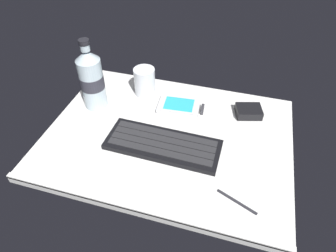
% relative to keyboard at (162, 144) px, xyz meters
% --- Properties ---
extents(ground_plane, '(0.64, 0.48, 0.03)m').
position_rel_keyboard_xyz_m(ground_plane, '(0.00, 0.04, -0.02)').
color(ground_plane, silver).
extents(keyboard, '(0.29, 0.12, 0.02)m').
position_rel_keyboard_xyz_m(keyboard, '(0.00, 0.00, 0.00)').
color(keyboard, black).
rests_on(keyboard, ground_plane).
extents(handheld_device, '(0.13, 0.09, 0.02)m').
position_rel_keyboard_xyz_m(handheld_device, '(0.01, 0.16, -0.00)').
color(handheld_device, silver).
rests_on(handheld_device, ground_plane).
extents(juice_cup, '(0.06, 0.06, 0.09)m').
position_rel_keyboard_xyz_m(juice_cup, '(-0.12, 0.20, 0.03)').
color(juice_cup, silver).
rests_on(juice_cup, ground_plane).
extents(water_bottle, '(0.07, 0.07, 0.21)m').
position_rel_keyboard_xyz_m(water_bottle, '(-0.24, 0.11, 0.08)').
color(water_bottle, silver).
rests_on(water_bottle, ground_plane).
extents(charger_block, '(0.08, 0.07, 0.02)m').
position_rel_keyboard_xyz_m(charger_block, '(0.20, 0.19, 0.00)').
color(charger_block, black).
rests_on(charger_block, ground_plane).
extents(stylus_pen, '(0.09, 0.04, 0.01)m').
position_rel_keyboard_xyz_m(stylus_pen, '(0.20, -0.11, -0.00)').
color(stylus_pen, '#26262B').
rests_on(stylus_pen, ground_plane).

